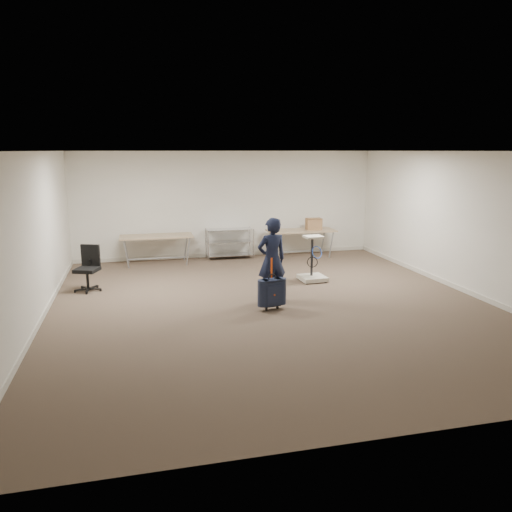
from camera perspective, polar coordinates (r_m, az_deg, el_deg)
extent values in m
plane|color=#453629|center=(9.31, 1.80, -5.60)|extent=(9.00, 9.00, 0.00)
plane|color=silver|center=(13.34, -3.33, 5.89)|extent=(8.00, 0.00, 8.00)
plane|color=silver|center=(4.90, 16.06, -5.23)|extent=(8.00, 0.00, 8.00)
plane|color=silver|center=(8.82, -24.08, 1.72)|extent=(0.00, 9.00, 9.00)
plane|color=silver|center=(10.76, 22.89, 3.50)|extent=(0.00, 9.00, 9.00)
plane|color=white|center=(8.88, 1.92, 11.90)|extent=(8.00, 8.00, 0.00)
cube|color=beige|center=(13.54, -3.25, 0.20)|extent=(8.00, 0.02, 0.10)
cube|color=beige|center=(9.13, -23.29, -6.63)|extent=(0.02, 9.00, 0.10)
cube|color=beige|center=(11.01, 22.28, -3.46)|extent=(0.02, 9.00, 0.10)
cube|color=tan|center=(12.69, -11.31, 2.23)|extent=(1.80, 0.75, 0.03)
cylinder|color=#93969B|center=(12.79, -11.21, -0.26)|extent=(1.50, 0.02, 0.02)
cylinder|color=#93969B|center=(12.45, -14.63, 0.18)|extent=(0.13, 0.04, 0.69)
cylinder|color=#93969B|center=(12.51, -7.75, 0.51)|extent=(0.13, 0.04, 0.69)
cylinder|color=#93969B|center=(13.04, -14.60, 0.70)|extent=(0.13, 0.04, 0.69)
cylinder|color=#93969B|center=(13.10, -8.03, 1.02)|extent=(0.13, 0.04, 0.69)
cube|color=tan|center=(13.38, 5.18, 2.91)|extent=(1.80, 0.75, 0.03)
cylinder|color=#93969B|center=(13.48, 5.13, 0.55)|extent=(1.50, 0.02, 0.02)
cylinder|color=#93969B|center=(12.94, 2.43, 1.00)|extent=(0.13, 0.04, 0.69)
cylinder|color=#93969B|center=(13.42, 8.59, 1.27)|extent=(0.13, 0.04, 0.69)
cylinder|color=#93969B|center=(13.51, 1.72, 1.47)|extent=(0.13, 0.04, 0.69)
cylinder|color=#93969B|center=(13.97, 7.67, 1.72)|extent=(0.13, 0.04, 0.69)
cylinder|color=silver|center=(12.88, -5.48, 1.14)|extent=(0.02, 0.02, 0.80)
cylinder|color=silver|center=(13.10, -0.28, 1.38)|extent=(0.02, 0.02, 0.80)
cylinder|color=silver|center=(13.32, -5.76, 1.49)|extent=(0.02, 0.02, 0.80)
cylinder|color=silver|center=(13.53, -0.72, 1.72)|extent=(0.02, 0.02, 0.80)
cube|color=silver|center=(13.25, -3.03, 0.16)|extent=(1.20, 0.45, 0.02)
cube|color=silver|center=(13.19, -3.04, 1.65)|extent=(1.20, 0.45, 0.02)
cube|color=silver|center=(13.13, -3.06, 3.07)|extent=(1.20, 0.45, 0.01)
imported|color=black|center=(9.38, 1.80, -0.42)|extent=(0.65, 0.49, 1.60)
cube|color=#161E32|center=(8.94, 1.83, -4.14)|extent=(0.38, 0.26, 0.48)
cube|color=black|center=(9.03, 1.77, -5.64)|extent=(0.33, 0.19, 0.03)
cylinder|color=black|center=(8.99, 1.18, -6.04)|extent=(0.03, 0.07, 0.06)
cylinder|color=black|center=(9.07, 2.45, -5.87)|extent=(0.03, 0.07, 0.06)
torus|color=black|center=(8.87, 1.84, -2.49)|extent=(0.15, 0.05, 0.15)
cube|color=#FC500D|center=(8.85, 1.80, -1.37)|extent=(0.03, 0.01, 0.37)
cylinder|color=black|center=(10.77, -18.62, -3.56)|extent=(0.56, 0.56, 0.08)
cylinder|color=black|center=(10.72, -18.69, -2.57)|extent=(0.06, 0.06, 0.37)
cube|color=black|center=(10.68, -18.76, -1.51)|extent=(0.55, 0.55, 0.07)
cube|color=black|center=(10.80, -18.38, 0.09)|extent=(0.39, 0.19, 0.45)
cube|color=beige|center=(11.03, 6.46, -2.50)|extent=(0.58, 0.58, 0.09)
cylinder|color=black|center=(10.77, 5.76, -3.08)|extent=(0.07, 0.07, 0.04)
cylinder|color=black|center=(10.97, 6.42, -0.01)|extent=(0.05, 0.05, 0.87)
cube|color=beige|center=(10.84, 6.58, 2.19)|extent=(0.40, 0.35, 0.04)
torus|color=blue|center=(10.84, 6.96, 0.42)|extent=(0.29, 0.13, 0.27)
cube|color=#A07C4A|center=(13.47, 6.61, 3.67)|extent=(0.43, 0.34, 0.30)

